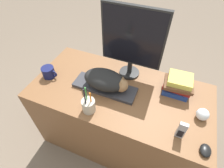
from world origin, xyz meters
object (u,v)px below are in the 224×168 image
object	(u,v)px
keyboard	(105,87)
phone	(181,131)
pen_cup	(89,105)
baseball	(203,114)
cat	(106,80)
monitor	(132,40)
coffee_mug	(49,72)
computer_mouse	(205,150)
book_stack	(178,85)

from	to	relation	value
keyboard	phone	xyz separation A→B (m)	(0.56, -0.18, 0.05)
keyboard	pen_cup	world-z (taller)	pen_cup
baseball	keyboard	bearing A→B (deg)	-179.96
cat	pen_cup	xyz separation A→B (m)	(-0.03, -0.22, -0.04)
cat	pen_cup	size ratio (longest dim) A/B	1.48
cat	monitor	distance (m)	0.33
keyboard	monitor	distance (m)	0.39
coffee_mug	monitor	bearing A→B (deg)	25.25
monitor	baseball	size ratio (longest dim) A/B	6.97
keyboard	pen_cup	size ratio (longest dim) A/B	2.11
cat	coffee_mug	xyz separation A→B (m)	(-0.47, -0.05, -0.05)
monitor	computer_mouse	bearing A→B (deg)	-37.01
phone	computer_mouse	bearing A→B (deg)	-15.03
keyboard	monitor	bearing A→B (deg)	62.63
cat	keyboard	bearing A→B (deg)	-180.00
keyboard	computer_mouse	bearing A→B (deg)	-17.47
coffee_mug	keyboard	bearing A→B (deg)	5.80
cat	phone	size ratio (longest dim) A/B	2.49
coffee_mug	phone	xyz separation A→B (m)	(1.01, -0.14, 0.02)
baseball	book_stack	xyz separation A→B (m)	(-0.18, 0.17, 0.03)
keyboard	monitor	world-z (taller)	monitor
keyboard	baseball	world-z (taller)	baseball
coffee_mug	computer_mouse	bearing A→B (deg)	-8.61
pen_cup	coffee_mug	bearing A→B (deg)	158.86
book_stack	phone	bearing A→B (deg)	-79.22
monitor	phone	distance (m)	0.65
monitor	book_stack	distance (m)	0.45
coffee_mug	pen_cup	bearing A→B (deg)	-21.14
cat	baseball	distance (m)	0.66
book_stack	keyboard	bearing A→B (deg)	-160.57
computer_mouse	pen_cup	world-z (taller)	pen_cup
pen_cup	book_stack	distance (m)	0.64
baseball	cat	bearing A→B (deg)	-179.96
computer_mouse	cat	bearing A→B (deg)	162.20
pen_cup	phone	xyz separation A→B (m)	(0.57, 0.03, 0.02)
keyboard	computer_mouse	size ratio (longest dim) A/B	5.81
coffee_mug	pen_cup	world-z (taller)	pen_cup
coffee_mug	baseball	bearing A→B (deg)	2.37
coffee_mug	book_stack	xyz separation A→B (m)	(0.94, 0.22, 0.02)
keyboard	monitor	size ratio (longest dim) A/B	0.87
coffee_mug	pen_cup	size ratio (longest dim) A/B	0.57
keyboard	monitor	xyz separation A→B (m)	(0.12, 0.22, 0.30)
monitor	baseball	bearing A→B (deg)	-21.80
computer_mouse	monitor	bearing A→B (deg)	142.99
book_stack	baseball	bearing A→B (deg)	-43.49
coffee_mug	pen_cup	distance (m)	0.47
cat	baseball	world-z (taller)	cat
cat	book_stack	bearing A→B (deg)	19.95
baseball	book_stack	bearing A→B (deg)	136.51
cat	computer_mouse	distance (m)	0.73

